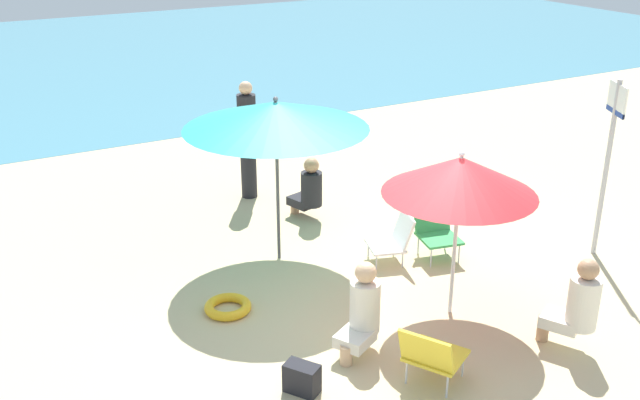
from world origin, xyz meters
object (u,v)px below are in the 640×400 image
at_px(umbrella_red, 460,176).
at_px(umbrella_teal, 276,115).
at_px(beach_chair_c, 394,238).
at_px(person_d, 577,304).
at_px(beach_bag, 302,378).
at_px(person_a, 248,139).
at_px(person_b, 309,189).
at_px(person_c, 362,310).
at_px(warning_sign, 610,145).
at_px(swim_ring, 228,307).
at_px(beach_chair_a, 432,354).
at_px(beach_chair_b, 435,227).

xyz_separation_m(umbrella_red, umbrella_teal, (-1.04, 2.03, 0.26)).
xyz_separation_m(beach_chair_c, person_d, (0.46, -2.41, 0.20)).
bearing_deg(beach_chair_c, beach_bag, 55.71).
distance_m(person_a, beach_bag, 4.80).
relative_size(person_a, person_b, 1.93).
bearing_deg(beach_chair_c, umbrella_teal, -15.35).
bearing_deg(person_c, warning_sign, 158.11).
bearing_deg(swim_ring, beach_chair_a, -62.29).
xyz_separation_m(person_b, swim_ring, (-1.92, -1.74, -0.39)).
distance_m(umbrella_red, umbrella_teal, 2.29).
distance_m(beach_chair_a, beach_chair_c, 2.48).
relative_size(beach_chair_a, beach_bag, 2.32).
bearing_deg(person_a, umbrella_teal, -127.62).
height_order(person_a, person_d, person_a).
distance_m(umbrella_red, person_c, 1.64).
distance_m(person_c, beach_bag, 0.93).
xyz_separation_m(umbrella_red, person_d, (0.60, -1.13, -1.05)).
bearing_deg(person_c, beach_bag, -7.65).
bearing_deg(umbrella_red, person_c, -173.11).
relative_size(beach_chair_a, person_b, 0.80).
bearing_deg(beach_chair_a, warning_sign, -10.22).
bearing_deg(person_b, beach_chair_a, 152.52).
bearing_deg(person_d, person_c, 33.76).
relative_size(umbrella_teal, beach_chair_c, 3.55).
bearing_deg(umbrella_red, person_d, -62.08).
bearing_deg(person_a, beach_chair_c, -99.95).
bearing_deg(beach_chair_b, swim_ring, -76.92).
relative_size(beach_chair_a, beach_chair_c, 1.19).
bearing_deg(person_a, swim_ring, -141.66).
bearing_deg(umbrella_red, swim_ring, 150.79).
height_order(umbrella_red, person_a, umbrella_red).
height_order(person_c, swim_ring, person_c).
xyz_separation_m(beach_chair_b, person_b, (-0.84, 1.71, 0.07)).
bearing_deg(swim_ring, umbrella_red, -29.21).
distance_m(umbrella_teal, beach_chair_c, 2.06).
xyz_separation_m(person_d, beach_bag, (-2.62, 0.68, -0.37)).
bearing_deg(warning_sign, person_b, 161.63).
bearing_deg(person_a, person_c, -122.70).
distance_m(umbrella_teal, swim_ring, 2.22).
height_order(person_a, warning_sign, warning_sign).
relative_size(beach_chair_c, warning_sign, 0.28).
bearing_deg(warning_sign, beach_bag, -143.94).
height_order(beach_chair_b, beach_chair_c, beach_chair_b).
relative_size(beach_chair_a, swim_ring, 1.43).
distance_m(person_c, swim_ring, 1.62).
bearing_deg(person_c, beach_chair_a, 78.08).
distance_m(beach_chair_c, person_a, 2.91).
height_order(person_b, warning_sign, warning_sign).
xyz_separation_m(umbrella_red, swim_ring, (-2.07, 1.16, -1.50)).
bearing_deg(person_a, beach_chair_b, -90.50).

